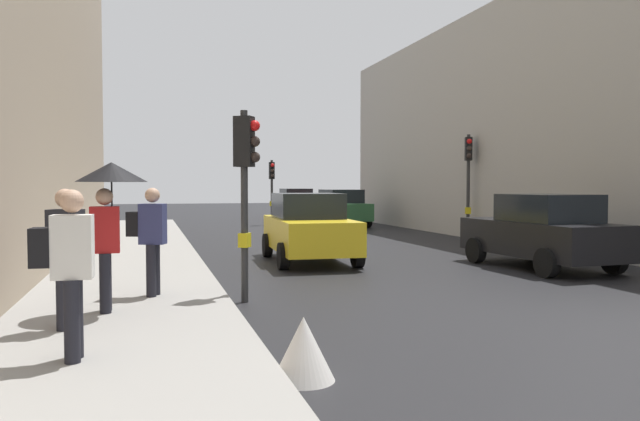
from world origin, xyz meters
TOP-DOWN VIEW (x-y plane):
  - ground_plane at (0.00, 0.00)m, footprint 120.00×120.00m
  - sidewalk_kerb at (-6.72, 6.00)m, footprint 3.23×40.00m
  - traffic_light_mid_street at (4.80, 12.70)m, footprint 0.33×0.45m
  - traffic_light_far_median at (-0.42, 22.86)m, footprint 0.25×0.43m
  - traffic_light_near_right at (-4.79, 2.86)m, footprint 0.44×0.37m
  - car_green_estate at (2.51, 20.94)m, footprint 2.23×4.31m
  - car_yellow_taxi at (-2.37, 7.97)m, footprint 2.18×4.28m
  - car_red_sedan at (2.27, 29.26)m, footprint 2.05×4.21m
  - car_dark_suv at (2.61, 5.20)m, footprint 2.20×4.29m
  - pedestrian_with_umbrella at (-6.89, 1.83)m, footprint 1.00×1.00m
  - pedestrian_with_grey_backpack at (-6.34, 3.01)m, footprint 0.66×0.45m
  - pedestrian_with_black_backpack at (-7.17, -0.67)m, footprint 0.61×0.36m
  - pedestrian_in_dark_coat at (-7.37, 0.86)m, footprint 0.46×0.38m
  - warning_sign_triangle at (-4.87, -1.47)m, footprint 0.64×0.64m

SIDE VIEW (x-z plane):
  - ground_plane at x=0.00m, z-range 0.00..0.00m
  - sidewalk_kerb at x=-6.72m, z-range 0.00..0.16m
  - warning_sign_triangle at x=-4.87m, z-range 0.00..0.65m
  - car_green_estate at x=2.51m, z-range 0.00..1.76m
  - car_yellow_taxi at x=-2.37m, z-range 0.00..1.76m
  - car_red_sedan at x=2.27m, z-range 0.00..1.76m
  - car_dark_suv at x=2.61m, z-range 0.00..1.76m
  - pedestrian_in_dark_coat at x=-7.37m, z-range 0.25..2.02m
  - pedestrian_with_grey_backpack at x=-6.34m, z-range 0.28..2.05m
  - pedestrian_with_black_backpack at x=-7.17m, z-range 0.28..2.05m
  - pedestrian_with_umbrella at x=-6.89m, z-range 0.77..2.91m
  - traffic_light_far_median at x=-0.42m, z-range 0.61..3.82m
  - traffic_light_near_right at x=-4.79m, z-range 0.61..3.83m
  - traffic_light_mid_street at x=4.80m, z-range 0.72..4.52m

